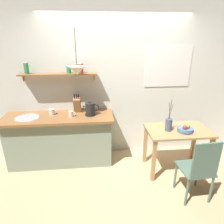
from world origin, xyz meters
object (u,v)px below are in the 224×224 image
(dining_chair_near, at_px, (199,168))
(knife_block, at_px, (77,105))
(dining_table, at_px, (177,137))
(pendant_lamp, at_px, (77,70))
(fruit_bowl, at_px, (185,129))
(coffee_mug_spare, at_px, (71,114))
(electric_kettle, at_px, (90,109))
(twig_vase, at_px, (169,124))
(coffee_mug_by_sink, at_px, (52,112))

(dining_chair_near, height_order, knife_block, knife_block)
(dining_table, xyz_separation_m, pendant_lamp, (-1.56, 0.36, 1.04))
(fruit_bowl, bearing_deg, coffee_mug_spare, 166.30)
(electric_kettle, xyz_separation_m, pendant_lamp, (-0.18, -0.03, 0.65))
(dining_chair_near, distance_m, fruit_bowl, 0.67)
(dining_chair_near, xyz_separation_m, coffee_mug_spare, (-1.72, 1.04, 0.42))
(coffee_mug_spare, relative_size, pendant_lamp, 0.17)
(fruit_bowl, bearing_deg, twig_vase, 166.00)
(electric_kettle, distance_m, knife_block, 0.29)
(twig_vase, distance_m, coffee_mug_spare, 1.58)
(dining_table, distance_m, pendant_lamp, 1.91)
(fruit_bowl, bearing_deg, pendant_lamp, 164.92)
(dining_table, distance_m, dining_chair_near, 0.69)
(dining_table, xyz_separation_m, dining_chair_near, (0.02, -0.69, -0.09))
(dining_chair_near, xyz_separation_m, electric_kettle, (-1.40, 1.08, 0.48))
(twig_vase, height_order, coffee_mug_spare, twig_vase)
(dining_chair_near, relative_size, pendant_lamp, 1.41)
(electric_kettle, height_order, pendant_lamp, pendant_lamp)
(twig_vase, bearing_deg, pendant_lamp, 164.73)
(dining_table, relative_size, coffee_mug_by_sink, 7.65)
(dining_table, distance_m, coffee_mug_spare, 1.77)
(dining_table, distance_m, electric_kettle, 1.49)
(electric_kettle, distance_m, coffee_mug_spare, 0.32)
(dining_table, distance_m, coffee_mug_by_sink, 2.12)
(twig_vase, xyz_separation_m, pendant_lamp, (-1.39, 0.38, 0.80))
(fruit_bowl, distance_m, electric_kettle, 1.55)
(twig_vase, relative_size, knife_block, 1.54)
(pendant_lamp, bearing_deg, electric_kettle, 9.31)
(twig_vase, distance_m, knife_block, 1.56)
(twig_vase, xyz_separation_m, coffee_mug_spare, (-1.53, 0.37, 0.09))
(fruit_bowl, relative_size, pendant_lamp, 0.36)
(fruit_bowl, bearing_deg, dining_chair_near, -95.30)
(dining_chair_near, xyz_separation_m, coffee_mug_by_sink, (-2.05, 1.16, 0.42))
(fruit_bowl, distance_m, knife_block, 1.82)
(pendant_lamp, bearing_deg, fruit_bowl, -15.08)
(twig_vase, xyz_separation_m, knife_block, (-1.44, 0.59, 0.18))
(dining_chair_near, bearing_deg, fruit_bowl, 84.70)
(twig_vase, distance_m, coffee_mug_by_sink, 1.93)
(coffee_mug_spare, bearing_deg, electric_kettle, 6.68)
(knife_block, bearing_deg, pendant_lamp, -76.50)
(electric_kettle, bearing_deg, twig_vase, -18.61)
(dining_chair_near, bearing_deg, pendant_lamp, 146.51)
(coffee_mug_by_sink, xyz_separation_m, coffee_mug_spare, (0.33, -0.12, -0.00))
(dining_chair_near, xyz_separation_m, pendant_lamp, (-1.58, 1.05, 1.13))
(dining_table, xyz_separation_m, knife_block, (-1.61, 0.57, 0.41))
(coffee_mug_by_sink, bearing_deg, twig_vase, -14.86)
(dining_chair_near, xyz_separation_m, knife_block, (-1.63, 1.25, 0.50))
(dining_table, xyz_separation_m, coffee_mug_by_sink, (-2.04, 0.47, 0.33))
(dining_chair_near, distance_m, electric_kettle, 1.83)
(knife_block, bearing_deg, coffee_mug_spare, -112.39)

